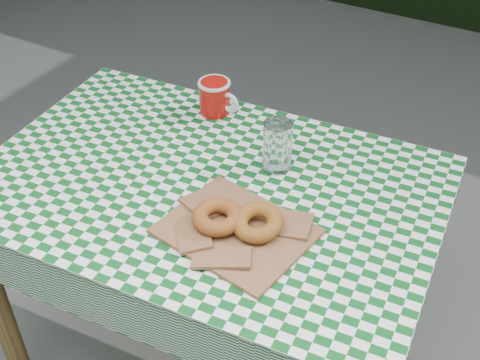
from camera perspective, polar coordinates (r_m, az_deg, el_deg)
name	(u,v)px	position (r m, az deg, el deg)	size (l,w,h in m)	color
ground	(188,347)	(2.13, -4.76, -14.94)	(60.00, 60.00, 0.00)	#5A5A54
table	(210,288)	(1.79, -2.71, -9.81)	(1.10, 0.73, 0.75)	brown
tablecloth	(206,184)	(1.52, -3.13, -0.37)	(1.12, 0.75, 0.01)	#0C4D1A
paper_bag	(236,230)	(1.38, -0.36, -4.61)	(0.31, 0.25, 0.02)	brown
bagel_front	(218,217)	(1.38, -2.05, -3.37)	(0.12, 0.12, 0.04)	brown
bagel_back	(257,222)	(1.36, 1.59, -3.89)	(0.11, 0.11, 0.04)	brown
coffee_mug	(214,97)	(1.76, -2.34, 7.58)	(0.17, 0.17, 0.10)	#AE110B
drinking_glass	(277,146)	(1.54, 3.42, 3.13)	(0.07, 0.07, 0.13)	white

